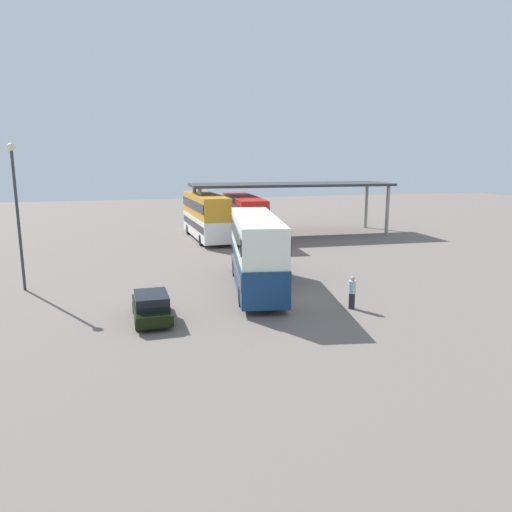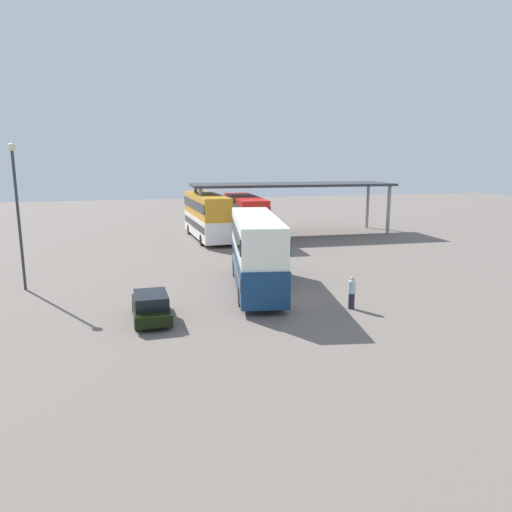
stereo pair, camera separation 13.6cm
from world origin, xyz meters
name	(u,v)px [view 2 (the right image)]	position (x,y,z in m)	size (l,w,h in m)	color
ground_plane	(283,300)	(0.00, 0.00, 0.00)	(140.00, 140.00, 0.00)	#6F645D
double_decker_main	(256,250)	(-0.86, 2.66, 2.39)	(4.17, 10.98, 4.36)	navy
parked_hatchback	(151,306)	(-7.19, -1.54, 0.67)	(1.79, 4.08, 1.35)	black
double_decker_near_canopy	(207,215)	(-0.86, 21.46, 2.36)	(3.03, 11.30, 4.30)	white
double_decker_mid_row	(245,216)	(2.72, 20.70, 2.26)	(3.18, 11.57, 4.11)	orange
depot_canopy	(292,186)	(8.14, 22.53, 4.87)	(20.60, 6.80, 5.19)	#33353A
lamppost_tall	(17,201)	(-14.19, 5.92, 5.29)	(0.44, 0.44, 8.50)	#33353A
pedestrian_waiting	(352,293)	(2.93, -2.38, 0.86)	(0.38, 0.38, 1.72)	#262633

